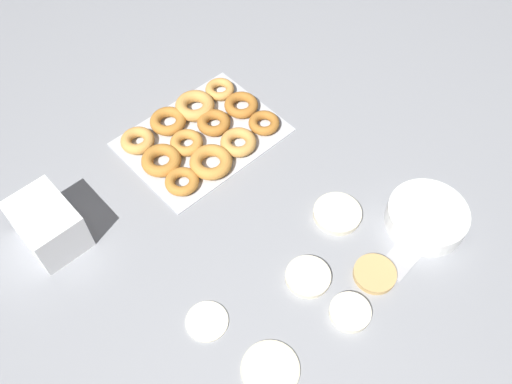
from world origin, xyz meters
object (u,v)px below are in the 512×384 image
object	(u,v)px
pancake_0	(308,277)
pancake_5	(350,312)
pancake_4	(375,274)
donut_tray	(200,134)
pancake_2	(270,369)
pancake_3	(207,321)
container_stack	(48,225)
batter_bowl	(427,217)
spatula	(410,249)
pancake_1	(337,214)

from	to	relation	value
pancake_0	pancake_5	distance (m)	0.12
pancake_4	donut_tray	xyz separation A→B (m)	(0.03, -0.57, 0.01)
pancake_2	pancake_3	xyz separation A→B (m)	(0.03, -0.16, -0.00)
pancake_3	container_stack	world-z (taller)	container_stack
pancake_3	pancake_2	bearing A→B (deg)	99.93
pancake_2	pancake_0	bearing A→B (deg)	-156.03
donut_tray	batter_bowl	distance (m)	0.60
pancake_0	spatula	world-z (taller)	pancake_0
pancake_1	pancake_5	world-z (taller)	same
pancake_0	container_stack	bearing A→B (deg)	-52.98
pancake_0	pancake_4	bearing A→B (deg)	139.64
container_stack	pancake_2	bearing A→B (deg)	105.52
pancake_5	pancake_2	bearing A→B (deg)	-8.11
pancake_5	container_stack	bearing A→B (deg)	-58.54
donut_tray	spatula	bearing A→B (deg)	103.04
pancake_5	pancake_1	bearing A→B (deg)	-131.61
donut_tray	pancake_2	bearing A→B (deg)	63.15
pancake_0	spatula	size ratio (longest dim) A/B	0.40
pancake_1	pancake_3	world-z (taller)	pancake_1
pancake_1	pancake_0	bearing A→B (deg)	21.63
pancake_3	container_stack	size ratio (longest dim) A/B	0.57
pancake_2	container_stack	bearing A→B (deg)	-74.48
pancake_2	pancake_3	world-z (taller)	same
pancake_1	pancake_4	world-z (taller)	same
spatula	container_stack	bearing A→B (deg)	-49.52
pancake_4	batter_bowl	size ratio (longest dim) A/B	0.51
pancake_1	container_stack	xyz separation A→B (m)	(0.52, -0.40, 0.05)
spatula	batter_bowl	bearing A→B (deg)	-169.83
container_stack	pancake_5	bearing A→B (deg)	121.46
donut_tray	pancake_3	bearing A→B (deg)	52.01
pancake_2	pancake_4	world-z (taller)	pancake_4
container_stack	spatula	bearing A→B (deg)	134.88
pancake_3	donut_tray	size ratio (longest dim) A/B	0.23
pancake_1	spatula	distance (m)	0.18
pancake_0	pancake_4	distance (m)	0.15
pancake_1	pancake_4	bearing A→B (deg)	70.63
pancake_2	spatula	distance (m)	0.42
pancake_2	donut_tray	xyz separation A→B (m)	(-0.28, -0.56, 0.01)
pancake_1	donut_tray	bearing A→B (deg)	-78.47
pancake_0	batter_bowl	xyz separation A→B (m)	(-0.30, 0.09, 0.02)
donut_tray	container_stack	distance (m)	0.44
pancake_2	batter_bowl	distance (m)	0.50
pancake_4	pancake_5	distance (m)	0.11
batter_bowl	container_stack	size ratio (longest dim) A/B	1.17
pancake_3	spatula	size ratio (longest dim) A/B	0.36
pancake_3	pancake_0	bearing A→B (deg)	162.09
pancake_5	spatula	world-z (taller)	pancake_5
pancake_4	donut_tray	world-z (taller)	donut_tray
pancake_1	donut_tray	xyz separation A→B (m)	(0.08, -0.41, 0.01)
pancake_0	donut_tray	size ratio (longest dim) A/B	0.25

